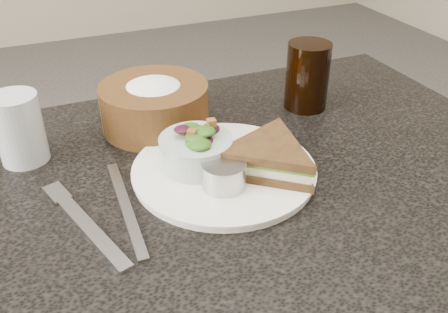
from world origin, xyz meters
TOP-DOWN VIEW (x-y plane):
  - dinner_plate at (0.01, 0.03)m, footprint 0.26×0.26m
  - sandwich at (0.07, -0.01)m, footprint 0.23×0.23m
  - salad_bowl at (-0.02, 0.05)m, footprint 0.12×0.12m
  - dressing_ramekin at (-0.01, -0.02)m, footprint 0.07×0.07m
  - orange_wedge at (0.02, 0.11)m, footprint 0.09×0.09m
  - fork at (-0.19, -0.02)m, footprint 0.07×0.19m
  - knife at (-0.14, 0.00)m, footprint 0.02×0.21m
  - bread_basket at (-0.04, 0.20)m, footprint 0.20×0.20m
  - cola_glass at (0.23, 0.17)m, footprint 0.09×0.09m
  - water_glass at (-0.25, 0.18)m, footprint 0.08×0.08m

SIDE VIEW (x-z plane):
  - knife at x=-0.14m, z-range 0.75..0.75m
  - fork at x=-0.19m, z-range 0.75..0.76m
  - dinner_plate at x=0.01m, z-range 0.75..0.76m
  - orange_wedge at x=0.02m, z-range 0.76..0.79m
  - dressing_ramekin at x=-0.01m, z-range 0.76..0.80m
  - sandwich at x=0.07m, z-range 0.76..0.81m
  - salad_bowl at x=-0.02m, z-range 0.76..0.82m
  - bread_basket at x=-0.04m, z-range 0.75..0.85m
  - water_glass at x=-0.25m, z-range 0.75..0.86m
  - cola_glass at x=0.23m, z-range 0.75..0.88m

